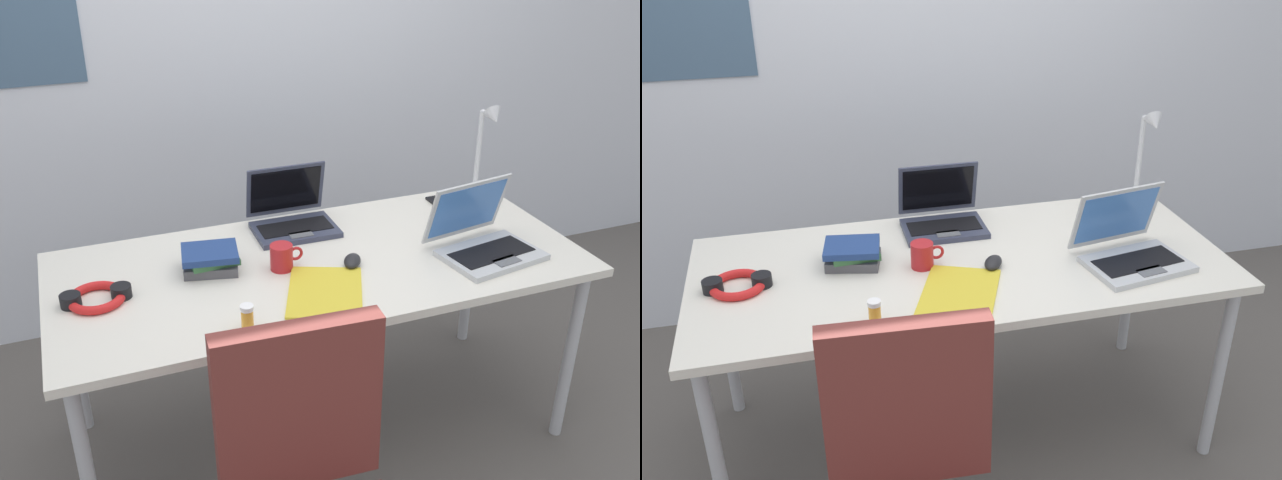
% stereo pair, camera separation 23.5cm
% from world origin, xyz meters
% --- Properties ---
extents(ground_plane, '(12.00, 12.00, 0.00)m').
position_xyz_m(ground_plane, '(0.00, 0.00, 0.00)').
color(ground_plane, '#56514C').
extents(wall_back, '(6.00, 0.13, 2.60)m').
position_xyz_m(wall_back, '(-0.00, 1.10, 1.30)').
color(wall_back, silver).
rests_on(wall_back, ground_plane).
extents(desk, '(1.80, 0.80, 0.74)m').
position_xyz_m(desk, '(0.00, 0.00, 0.68)').
color(desk, silver).
rests_on(desk, ground_plane).
extents(desk_lamp, '(0.12, 0.18, 0.40)m').
position_xyz_m(desk_lamp, '(0.80, 0.28, 0.94)').
color(desk_lamp, silver).
rests_on(desk_lamp, desk).
extents(laptop_by_keyboard, '(0.30, 0.26, 0.22)m').
position_xyz_m(laptop_by_keyboard, '(-0.01, 0.28, 0.79)').
color(laptop_by_keyboard, '#33384C').
rests_on(laptop_by_keyboard, desk).
extents(laptop_near_lamp, '(0.37, 0.34, 0.24)m').
position_xyz_m(laptop_near_lamp, '(0.55, -0.14, 0.79)').
color(laptop_near_lamp, '#B7BABC').
rests_on(laptop_near_lamp, desk).
extents(computer_mouse, '(0.10, 0.11, 0.03)m').
position_xyz_m(computer_mouse, '(0.09, -0.07, 0.76)').
color(computer_mouse, black).
rests_on(computer_mouse, desk).
extents(cell_phone, '(0.07, 0.14, 0.01)m').
position_xyz_m(cell_phone, '(0.62, 0.27, 0.74)').
color(cell_phone, black).
rests_on(cell_phone, desk).
extents(headphones, '(0.21, 0.18, 0.04)m').
position_xyz_m(headphones, '(-0.73, 0.00, 0.76)').
color(headphones, red).
rests_on(headphones, desk).
extents(pill_bottle, '(0.04, 0.04, 0.08)m').
position_xyz_m(pill_bottle, '(-0.34, -0.31, 0.78)').
color(pill_bottle, gold).
rests_on(pill_bottle, desk).
extents(book_stack, '(0.20, 0.18, 0.08)m').
position_xyz_m(book_stack, '(-0.36, 0.07, 0.78)').
color(book_stack, '#4C4C51').
rests_on(book_stack, desk).
extents(paper_folder_far_corner, '(0.33, 0.37, 0.01)m').
position_xyz_m(paper_folder_far_corner, '(-0.06, -0.20, 0.74)').
color(paper_folder_far_corner, gold).
rests_on(paper_folder_far_corner, desk).
extents(coffee_mug, '(0.11, 0.08, 0.09)m').
position_xyz_m(coffee_mug, '(-0.14, -0.01, 0.78)').
color(coffee_mug, '#B21E23').
rests_on(coffee_mug, desk).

